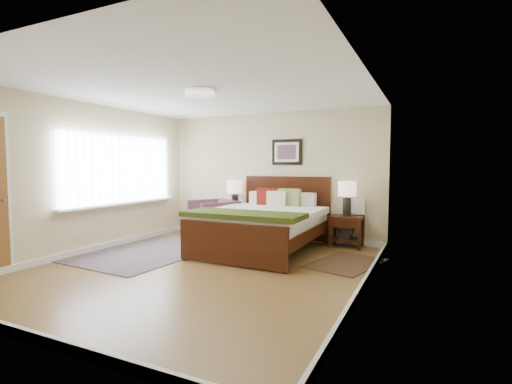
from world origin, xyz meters
TOP-DOWN VIEW (x-y plane):
  - floor at (0.00, 0.00)m, footprint 5.00×5.00m
  - back_wall at (0.00, 2.50)m, footprint 4.50×0.04m
  - front_wall at (0.00, -2.50)m, footprint 4.50×0.04m
  - left_wall at (-2.25, 0.00)m, footprint 0.04×5.00m
  - right_wall at (2.25, 0.00)m, footprint 0.04×5.00m
  - ceiling at (0.00, 0.00)m, footprint 4.50×5.00m
  - window at (-2.20, 0.70)m, footprint 0.11×2.72m
  - ceil_fixture at (0.00, 0.00)m, footprint 0.44×0.44m
  - bed at (0.35, 1.38)m, footprint 1.87×2.28m
  - wall_art at (0.35, 2.47)m, footprint 0.62×0.05m
  - nightstand_left at (-0.70, 2.25)m, footprint 0.46×0.41m
  - nightstand_right at (1.57, 2.26)m, footprint 0.57×0.43m
  - lamp_left at (-0.70, 2.27)m, footprint 0.31×0.31m
  - lamp_right at (1.57, 2.27)m, footprint 0.31×0.31m
  - armchair at (-1.04, 1.99)m, footprint 1.17×1.18m
  - rug_persian at (-1.35, 0.43)m, footprint 1.86×2.51m
  - rug_navy at (1.80, 1.13)m, footprint 1.13×1.43m

SIDE VIEW (x-z plane):
  - floor at x=0.00m, z-range 0.00..0.00m
  - rug_persian at x=-1.35m, z-range 0.00..0.01m
  - rug_navy at x=1.80m, z-range 0.00..0.01m
  - nightstand_right at x=1.57m, z-range 0.07..0.63m
  - armchair at x=-1.04m, z-range 0.00..0.78m
  - nightstand_left at x=-0.70m, z-range 0.15..0.70m
  - bed at x=0.35m, z-range -0.05..1.18m
  - lamp_left at x=-0.70m, z-range 0.66..1.27m
  - lamp_right at x=1.57m, z-range 0.68..1.29m
  - back_wall at x=0.00m, z-range 0.00..2.50m
  - front_wall at x=0.00m, z-range 0.00..2.50m
  - left_wall at x=-2.25m, z-range 0.00..2.50m
  - right_wall at x=2.25m, z-range 0.00..2.50m
  - window at x=-2.20m, z-range 0.72..2.04m
  - wall_art at x=0.35m, z-range 1.47..1.97m
  - ceil_fixture at x=0.00m, z-range 2.43..2.50m
  - ceiling at x=0.00m, z-range 2.49..2.51m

